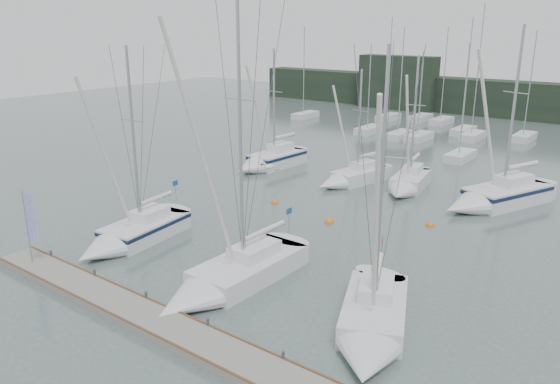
{
  "coord_description": "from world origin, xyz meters",
  "views": [
    {
      "loc": [
        16.79,
        -18.51,
        12.66
      ],
      "look_at": [
        -0.99,
        5.0,
        3.53
      ],
      "focal_mm": 35.0,
      "sensor_mm": 36.0,
      "label": 1
    }
  ],
  "objects": [
    {
      "name": "buoy_b",
      "position": [
        4.45,
        14.08,
        0.0
      ],
      "size": [
        0.57,
        0.57,
        0.57
      ],
      "primitive_type": "sphere",
      "color": "orange",
      "rests_on": "ground"
    },
    {
      "name": "ground",
      "position": [
        0.0,
        0.0,
        0.0
      ],
      "size": [
        160.0,
        160.0,
        0.0
      ],
      "primitive_type": "plane",
      "color": "#4C5D59",
      "rests_on": "ground"
    },
    {
      "name": "sailboat_mid_a",
      "position": [
        -13.19,
        19.18,
        0.64
      ],
      "size": [
        3.27,
        7.99,
        11.46
      ],
      "rotation": [
        0.0,
        0.0,
        -0.07
      ],
      "color": "silver",
      "rests_on": "ground"
    },
    {
      "name": "sailboat_near_center",
      "position": [
        -0.12,
        -0.9,
        0.51
      ],
      "size": [
        3.02,
        9.73,
        15.78
      ],
      "rotation": [
        0.0,
        0.0,
        -0.01
      ],
      "color": "silver",
      "rests_on": "ground"
    },
    {
      "name": "sailboat_near_right",
      "position": [
        7.82,
        -0.39,
        0.5
      ],
      "size": [
        5.48,
        8.26,
        12.86
      ],
      "rotation": [
        0.0,
        0.0,
        0.4
      ],
      "color": "silver",
      "rests_on": "ground"
    },
    {
      "name": "sailboat_mid_c",
      "position": [
        -0.02,
        20.2,
        0.54
      ],
      "size": [
        3.4,
        7.13,
        11.09
      ],
      "rotation": [
        0.0,
        0.0,
        0.17
      ],
      "color": "silver",
      "rests_on": "ground"
    },
    {
      "name": "sailboat_mid_b",
      "position": [
        -4.64,
        19.17,
        0.5
      ],
      "size": [
        3.82,
        7.5,
        9.95
      ],
      "rotation": [
        0.0,
        0.0,
        -0.23
      ],
      "color": "silver",
      "rests_on": "ground"
    },
    {
      "name": "far_treeline",
      "position": [
        0.0,
        62.0,
        2.5
      ],
      "size": [
        90.0,
        4.0,
        5.0
      ],
      "primitive_type": "cube",
      "color": "black",
      "rests_on": "ground"
    },
    {
      "name": "buoy_c",
      "position": [
        -6.51,
        11.63,
        0.0
      ],
      "size": [
        0.55,
        0.55,
        0.55
      ],
      "primitive_type": "sphere",
      "color": "orange",
      "rests_on": "ground"
    },
    {
      "name": "far_building_left",
      "position": [
        -20.0,
        60.0,
        4.0
      ],
      "size": [
        12.0,
        3.0,
        8.0
      ],
      "primitive_type": "cube",
      "color": "black",
      "rests_on": "ground"
    },
    {
      "name": "buoy_a",
      "position": [
        -1.1,
        10.55,
        0.0
      ],
      "size": [
        0.63,
        0.63,
        0.63
      ],
      "primitive_type": "sphere",
      "color": "orange",
      "rests_on": "ground"
    },
    {
      "name": "mast_forest",
      "position": [
        3.56,
        43.78,
        0.49
      ],
      "size": [
        57.28,
        25.64,
        14.81
      ],
      "color": "silver",
      "rests_on": "ground"
    },
    {
      "name": "dock_banner",
      "position": [
        -9.85,
        -5.05,
        2.76
      ],
      "size": [
        0.57,
        0.26,
        3.99
      ],
      "rotation": [
        0.0,
        0.0,
        0.38
      ],
      "color": "#9EA1A6",
      "rests_on": "dock"
    },
    {
      "name": "dock",
      "position": [
        0.0,
        -5.0,
        0.2
      ],
      "size": [
        24.0,
        2.0,
        0.4
      ],
      "primitive_type": "cube",
      "color": "slate",
      "rests_on": "ground"
    },
    {
      "name": "sailboat_near_left",
      "position": [
        -8.6,
        0.03,
        0.54
      ],
      "size": [
        3.57,
        8.43,
        12.42
      ],
      "rotation": [
        0.0,
        0.0,
        0.12
      ],
      "color": "silver",
      "rests_on": "ground"
    },
    {
      "name": "sailboat_mid_d",
      "position": [
        6.46,
        20.3,
        0.67
      ],
      "size": [
        6.35,
        9.8,
        13.57
      ],
      "rotation": [
        0.0,
        0.0,
        -0.4
      ],
      "color": "silver",
      "rests_on": "ground"
    },
    {
      "name": "seagull",
      "position": [
        3.25,
        -1.35,
        7.0
      ],
      "size": [
        1.09,
        0.53,
        0.22
      ],
      "rotation": [
        0.0,
        0.0,
        -0.3
      ],
      "color": "white",
      "rests_on": "ground"
    }
  ]
}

